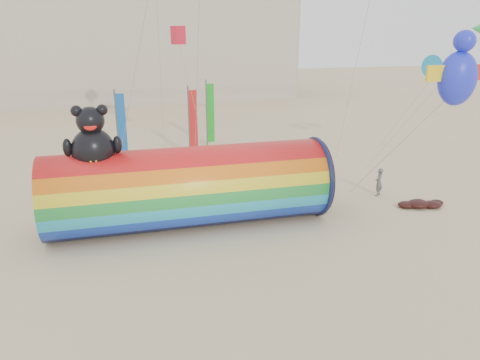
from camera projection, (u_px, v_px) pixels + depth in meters
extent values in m
plane|color=#CCB58C|center=(238.00, 243.00, 20.44)|extent=(160.00, 160.00, 0.00)
cube|color=#B7AD99|center=(45.00, 17.00, 56.51)|extent=(60.00, 15.00, 20.00)
cube|color=#28303D|center=(36.00, 11.00, 49.42)|extent=(59.50, 0.12, 17.00)
cylinder|color=red|center=(189.00, 187.00, 21.80)|extent=(12.97, 3.78, 3.78)
torus|color=#0F1438|center=(315.00, 176.00, 23.36)|extent=(0.26, 3.97, 3.97)
cylinder|color=black|center=(318.00, 176.00, 23.40)|extent=(0.06, 3.74, 3.74)
ellipsoid|color=black|center=(93.00, 150.00, 20.14)|extent=(1.85, 1.65, 1.94)
ellipsoid|color=gold|center=(93.00, 156.00, 19.63)|extent=(0.95, 0.42, 0.83)
sphere|color=black|center=(90.00, 121.00, 19.73)|extent=(1.19, 1.19, 1.19)
sphere|color=black|center=(76.00, 111.00, 19.47)|extent=(0.48, 0.48, 0.48)
sphere|color=black|center=(102.00, 110.00, 19.73)|extent=(0.48, 0.48, 0.48)
ellipsoid|color=red|center=(90.00, 127.00, 19.34)|extent=(0.52, 0.19, 0.33)
ellipsoid|color=black|center=(67.00, 148.00, 19.72)|extent=(0.39, 0.39, 0.78)
ellipsoid|color=black|center=(117.00, 145.00, 20.23)|extent=(0.39, 0.39, 0.78)
imported|color=#4E5255|center=(379.00, 182.00, 25.94)|extent=(0.68, 0.67, 1.58)
ellipsoid|color=#3E100B|center=(418.00, 204.00, 24.40)|extent=(1.17, 0.99, 0.41)
ellipsoid|color=#3E100B|center=(432.00, 204.00, 24.40)|extent=(0.99, 0.84, 0.34)
ellipsoid|color=#3E100B|center=(406.00, 205.00, 24.40)|extent=(0.91, 0.77, 0.32)
ellipsoid|color=#3E100B|center=(418.00, 202.00, 24.86)|extent=(0.78, 0.66, 0.27)
ellipsoid|color=#3E100B|center=(437.00, 202.00, 24.81)|extent=(0.73, 0.62, 0.25)
cylinder|color=#59595E|center=(117.00, 129.00, 30.65)|extent=(0.10, 0.10, 5.20)
cube|color=#1654A8|center=(122.00, 128.00, 30.71)|extent=(0.56, 0.06, 4.50)
cylinder|color=#59595E|center=(189.00, 124.00, 32.24)|extent=(0.10, 0.10, 5.20)
cube|color=red|center=(193.00, 123.00, 32.30)|extent=(0.56, 0.06, 4.50)
cylinder|color=#59595E|center=(207.00, 114.00, 35.75)|extent=(0.10, 0.10, 5.20)
cube|color=#18A01E|center=(211.00, 113.00, 35.81)|extent=(0.56, 0.06, 4.50)
ellipsoid|color=#1F2BDE|center=(457.00, 79.00, 19.00)|extent=(1.65, 1.28, 2.20)
cone|color=#1B99D8|center=(438.00, 66.00, 30.88)|extent=(1.52, 1.52, 1.36)
cube|color=red|center=(178.00, 35.00, 29.48)|extent=(0.70, 0.70, 1.12)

